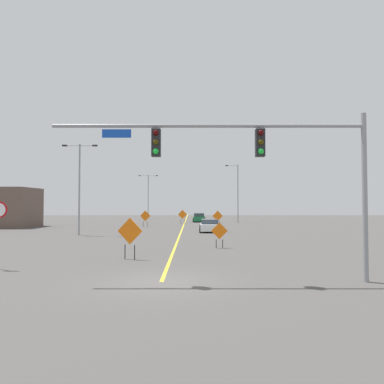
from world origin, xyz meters
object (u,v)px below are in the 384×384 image
(street_lamp_near_left, at_px, (79,181))
(construction_sign_left_lane, at_px, (145,217))
(construction_sign_right_lane, at_px, (219,232))
(car_green_passing, at_px, (199,218))
(street_lamp_mid_right, at_px, (148,193))
(car_white_approaching, at_px, (209,226))
(street_lamp_far_right, at_px, (236,191))
(construction_sign_right_shoulder, at_px, (129,233))
(construction_sign_median_near, at_px, (182,215))
(traffic_signal_assembly, at_px, (257,155))
(construction_sign_left_shoulder, at_px, (217,216))

(street_lamp_near_left, relative_size, construction_sign_left_lane, 4.12)
(construction_sign_right_lane, distance_m, car_green_passing, 34.02)
(street_lamp_mid_right, xyz_separation_m, car_white_approaching, (10.71, -34.56, -4.56))
(street_lamp_far_right, bearing_deg, construction_sign_left_lane, -144.55)
(street_lamp_mid_right, height_order, construction_sign_right_shoulder, street_lamp_mid_right)
(construction_sign_median_near, height_order, construction_sign_left_lane, construction_sign_left_lane)
(street_lamp_far_right, height_order, construction_sign_median_near, street_lamp_far_right)
(car_white_approaching, bearing_deg, street_lamp_far_right, 73.54)
(car_white_approaching, bearing_deg, street_lamp_near_left, -161.09)
(traffic_signal_assembly, distance_m, construction_sign_median_near, 38.08)
(street_lamp_far_right, height_order, construction_sign_left_lane, street_lamp_far_right)
(street_lamp_near_left, bearing_deg, construction_sign_median_near, 62.88)
(car_green_passing, bearing_deg, street_lamp_near_left, -115.57)
(construction_sign_right_lane, relative_size, car_green_passing, 0.39)
(construction_sign_right_lane, relative_size, car_white_approaching, 0.37)
(street_lamp_near_left, bearing_deg, street_lamp_mid_right, 87.54)
(street_lamp_mid_right, xyz_separation_m, construction_sign_left_shoulder, (12.24, -24.91, -3.93))
(traffic_signal_assembly, relative_size, construction_sign_right_shoulder, 5.45)
(construction_sign_left_shoulder, distance_m, car_white_approaching, 9.80)
(street_lamp_near_left, distance_m, construction_sign_left_lane, 13.53)
(street_lamp_far_right, bearing_deg, street_lamp_mid_right, 132.04)
(street_lamp_near_left, distance_m, construction_sign_right_shoulder, 16.53)
(construction_sign_median_near, relative_size, construction_sign_left_shoulder, 1.02)
(traffic_signal_assembly, height_order, street_lamp_far_right, street_lamp_far_right)
(street_lamp_mid_right, bearing_deg, car_green_passing, -55.11)
(traffic_signal_assembly, height_order, street_lamp_mid_right, street_lamp_mid_right)
(construction_sign_left_shoulder, xyz_separation_m, car_white_approaching, (-1.53, -9.66, -0.62))
(street_lamp_near_left, height_order, construction_sign_right_shoulder, street_lamp_near_left)
(car_white_approaching, bearing_deg, construction_sign_left_lane, 134.51)
(traffic_signal_assembly, bearing_deg, construction_sign_left_lane, 104.74)
(construction_sign_median_near, height_order, construction_sign_left_shoulder, construction_sign_median_near)
(construction_sign_left_lane, bearing_deg, street_lamp_near_left, -110.59)
(street_lamp_near_left, bearing_deg, construction_sign_left_shoulder, 44.97)
(construction_sign_left_shoulder, bearing_deg, construction_sign_right_shoulder, -103.25)
(street_lamp_mid_right, bearing_deg, construction_sign_right_shoulder, -84.01)
(car_green_passing, bearing_deg, street_lamp_far_right, -28.43)
(street_lamp_mid_right, distance_m, construction_sign_right_lane, 49.72)
(construction_sign_left_shoulder, bearing_deg, construction_sign_right_lane, -93.83)
(construction_sign_median_near, xyz_separation_m, construction_sign_right_shoulder, (-1.91, -32.30, 0.09))
(construction_sign_right_shoulder, relative_size, car_white_approaching, 0.47)
(street_lamp_far_right, xyz_separation_m, construction_sign_median_near, (-8.26, -3.44, -3.60))
(construction_sign_right_shoulder, bearing_deg, traffic_signal_assembly, -43.39)
(construction_sign_median_near, bearing_deg, car_white_approaching, -76.75)
(construction_sign_median_near, xyz_separation_m, car_white_approaching, (3.22, -13.65, -0.68))
(street_lamp_far_right, relative_size, construction_sign_right_shoulder, 4.08)
(construction_sign_median_near, bearing_deg, traffic_signal_assembly, -84.20)
(traffic_signal_assembly, bearing_deg, street_lamp_mid_right, 100.93)
(car_white_approaching, bearing_deg, car_green_passing, 91.95)
(street_lamp_far_right, relative_size, street_lamp_near_left, 1.05)
(construction_sign_median_near, xyz_separation_m, construction_sign_right_lane, (3.18, -27.48, -0.25))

